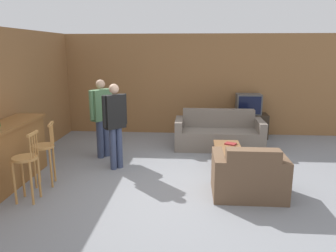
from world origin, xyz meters
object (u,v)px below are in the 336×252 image
Objects in this scene: bar_chair_near at (26,164)px; tv at (248,104)px; bar_chair_mid at (44,152)px; armchair_near at (249,177)px; tv_unit at (247,126)px; couch_far at (219,134)px; person_by_window at (102,114)px; person_by_counter at (115,121)px; coffee_table at (228,150)px; book_on_table at (231,144)px.

tv is (3.83, 3.91, 0.29)m from bar_chair_near.
bar_chair_mid is (-0.00, 0.60, 0.00)m from bar_chair_near.
tv is at bearing 81.34° from armchair_near.
bar_chair_near is 1.07× the size of tv_unit.
couch_far is at bearing -130.00° from tv.
person_by_window reaches higher than person_by_counter.
bar_chair_mid is 1.00× the size of coffee_table.
person_by_window is (-3.26, -1.81, 0.61)m from tv_unit.
bar_chair_mid is at bearing -139.11° from tv_unit.
bar_chair_mid reaches higher than couch_far.
tv is (0.71, 2.17, 0.55)m from coffee_table.
person_by_counter reaches higher than book_on_table.
bar_chair_mid is 0.66× the size of person_by_counter.
bar_chair_near is at bearing -134.40° from tv.
person_by_window reaches higher than couch_far.
armchair_near reaches higher than book_on_table.
person_by_window is 0.79m from person_by_counter.
couch_far is at bearing 19.15° from person_by_window.
couch_far is 3.22× the size of tv.
person_by_window is (-2.56, 0.36, 0.59)m from coffee_table.
coffee_table is 2.29m from tv_unit.
bar_chair_near is 3.58m from coffee_table.
tv_unit is at bearing 71.94° from book_on_table.
tv is 0.38× the size of person_by_window.
tv is 3.73m from person_by_window.
person_by_counter reaches higher than coffee_table.
coffee_table is (3.12, 1.14, -0.26)m from bar_chair_mid.
bar_chair_near is at bearing -148.65° from book_on_table.
bar_chair_near is at bearing -150.88° from coffee_table.
person_by_window is (0.57, 2.10, 0.34)m from bar_chair_near.
tv_unit is 3.81m from person_by_counter.
book_on_table is at bearing 94.21° from armchair_near.
person_by_window is (-2.73, 1.68, 0.60)m from armchair_near.
bar_chair_near is 0.66× the size of person_by_counter.
coffee_table is at bearing -85.66° from couch_far.
tv is (-0.00, -0.00, 0.56)m from tv_unit.
armchair_near is at bearing -83.95° from couch_far.
coffee_table is (0.09, -1.22, 0.01)m from couch_far.
bar_chair_mid is at bearing -139.79° from person_by_counter.
person_by_window is (0.57, 1.50, 0.34)m from bar_chair_mid.
couch_far is at bearing 36.72° from person_by_counter.
tv_unit is (3.83, 3.91, -0.27)m from bar_chair_near.
coffee_table is (-0.18, 1.32, 0.01)m from armchair_near.
person_by_counter is (-2.12, -0.30, 0.60)m from coffee_table.
couch_far is 2.55m from armchair_near.
tv_unit reaches higher than book_on_table.
coffee_table is 1.07× the size of tv_unit.
bar_chair_mid is 3.31m from armchair_near.
book_on_table is (0.06, 0.20, 0.07)m from coffee_table.
tv is at bearing 45.60° from bar_chair_near.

